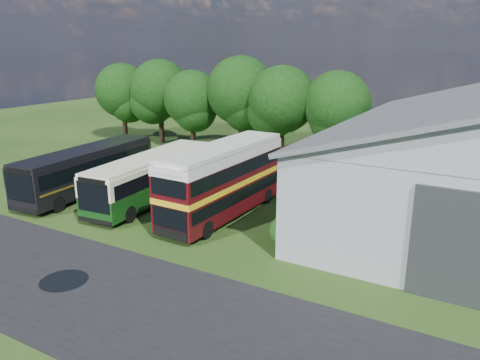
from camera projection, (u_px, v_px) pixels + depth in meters
The scene contains 15 objects.
ground at pixel (133, 263), 23.49m from camera, with size 120.00×120.00×0.00m, color #1F3D13.
asphalt_road at pixel (138, 307), 19.55m from camera, with size 60.00×8.00×0.02m, color black.
puddle at pixel (64, 281), 21.71m from camera, with size 2.20×2.20×0.01m, color black.
tree_far_left at pixel (123, 91), 52.94m from camera, with size 6.12×6.12×8.64m.
tree_left_a at pixel (160, 89), 50.87m from camera, with size 6.46×6.46×9.12m.
tree_left_b at pixel (192, 99), 47.82m from camera, with size 5.78×5.78×8.16m.
tree_mid at pixel (241, 91), 46.24m from camera, with size 6.80×6.80×9.60m.
tree_right_a at pixel (282, 100), 43.15m from camera, with size 6.26×6.26×8.83m.
tree_right_b at pixel (337, 105), 41.48m from camera, with size 5.98×5.98×8.45m.
shrub_front at pixel (285, 244), 25.79m from camera, with size 1.70×1.70×1.70m, color #194714.
shrub_mid at pixel (299, 232), 27.46m from camera, with size 1.60×1.60×1.60m, color #194714.
shrub_back at pixel (311, 221), 29.12m from camera, with size 1.80×1.80×1.80m, color #194714.
bus_green_single at pixel (152, 177), 32.49m from camera, with size 3.65×11.89×3.23m.
bus_maroon_double at pixel (223, 181), 29.46m from camera, with size 2.97×10.77×4.60m.
bus_dark_single at pixel (88, 169), 34.38m from camera, with size 3.67×12.13×3.30m.
Camera 1 is at (15.35, -15.84, 10.56)m, focal length 35.00 mm.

